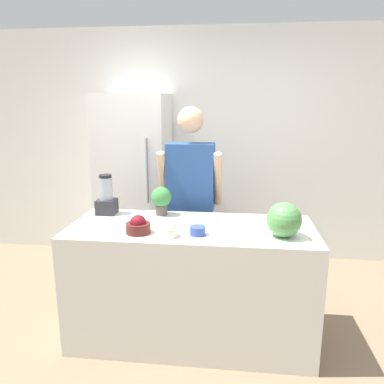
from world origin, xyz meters
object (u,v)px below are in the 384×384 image
refrigerator (135,182)px  potted_plant (161,199)px  watermelon (284,220)px  bowl_cherries (138,226)px  blender (106,198)px  bowl_cream (169,230)px  person (191,202)px  bowl_small_blue (198,231)px

refrigerator → potted_plant: (0.51, -1.07, 0.10)m
watermelon → potted_plant: bearing=154.2°
bowl_cherries → blender: (-0.37, 0.43, 0.08)m
watermelon → bowl_cream: size_ratio=2.09×
person → potted_plant: size_ratio=7.64×
person → blender: (-0.64, -0.42, 0.13)m
watermelon → bowl_cream: 0.77m
person → watermelon: size_ratio=7.55×
bowl_cherries → blender: size_ratio=0.53×
bowl_cream → potted_plant: size_ratio=0.48×
person → bowl_cream: person is taller
bowl_cherries → bowl_small_blue: bowl_cherries is taller
watermelon → potted_plant: 1.01m
refrigerator → bowl_cherries: (0.44, -1.52, 0.01)m
person → potted_plant: (-0.19, -0.40, 0.13)m
bowl_small_blue → refrigerator: bearing=119.4°
bowl_small_blue → potted_plant: size_ratio=0.47×
bowl_cream → blender: bearing=141.3°
watermelon → bowl_cream: (-0.76, -0.06, -0.08)m
bowl_cream → potted_plant: (-0.15, 0.50, 0.09)m
watermelon → potted_plant: (-0.91, 0.44, 0.00)m
watermelon → bowl_small_blue: watermelon is taller
person → bowl_small_blue: 0.85m
watermelon → bowl_small_blue: 0.58m
person → bowl_cherries: bearing=-107.3°
bowl_cherries → bowl_small_blue: size_ratio=1.57×
person → watermelon: 1.12m
person → bowl_cherries: (-0.26, -0.85, 0.04)m
blender → watermelon: bearing=-17.3°
person → bowl_small_blue: bearing=-79.9°
person → bowl_cream: bearing=-92.4°
bowl_small_blue → bowl_cream: bearing=-162.3°
potted_plant → watermelon: bearing=-25.8°
blender → bowl_small_blue: bearing=-28.1°
refrigerator → blender: size_ratio=5.78×
blender → person: bearing=33.3°
bowl_cream → potted_plant: potted_plant is taller
watermelon → person: bearing=130.7°
watermelon → bowl_cherries: size_ratio=1.36×
bowl_cherries → refrigerator: bearing=106.1°
refrigerator → blender: bearing=-86.6°
bowl_small_blue → blender: size_ratio=0.34×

